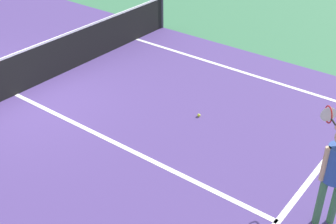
{
  "coord_description": "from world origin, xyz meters",
  "views": [
    {
      "loc": [
        -4.86,
        -8.08,
        4.92
      ],
      "look_at": [
        0.21,
        -4.16,
        1.0
      ],
      "focal_mm": 47.97,
      "sensor_mm": 36.0,
      "label": 1
    }
  ],
  "objects": [
    {
      "name": "ground_plane",
      "position": [
        0.0,
        0.0,
        0.0
      ],
      "size": [
        60.0,
        60.0,
        0.0
      ],
      "primitive_type": "plane",
      "color": "#38724C"
    },
    {
      "name": "court_surface_inbounds",
      "position": [
        0.0,
        0.0,
        0.0
      ],
      "size": [
        10.62,
        24.4,
        0.0
      ],
      "primitive_type": "cube",
      "color": "#4C387A",
      "rests_on": "ground_plane"
    },
    {
      "name": "line_service_near",
      "position": [
        0.0,
        -6.4,
        0.0
      ],
      "size": [
        8.22,
        0.1,
        0.01
      ],
      "primitive_type": "cube",
      "color": "white",
      "rests_on": "ground_plane"
    },
    {
      "name": "line_center_service",
      "position": [
        0.0,
        -3.2,
        0.0
      ],
      "size": [
        0.1,
        6.4,
        0.01
      ],
      "primitive_type": "cube",
      "color": "white",
      "rests_on": "ground_plane"
    },
    {
      "name": "net",
      "position": [
        0.0,
        0.0,
        0.49
      ],
      "size": [
        10.66,
        0.09,
        1.07
      ],
      "color": "#33383D",
      "rests_on": "ground_plane"
    },
    {
      "name": "player_near",
      "position": [
        0.44,
        -6.92,
        1.03
      ],
      "size": [
        1.07,
        0.73,
        1.65
      ],
      "color": "#3F7247",
      "rests_on": "ground_plane"
    },
    {
      "name": "tennis_ball_mid_court",
      "position": [
        1.75,
        -3.78,
        0.03
      ],
      "size": [
        0.07,
        0.07,
        0.07
      ],
      "primitive_type": "sphere",
      "color": "#CCE033",
      "rests_on": "ground_plane"
    }
  ]
}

